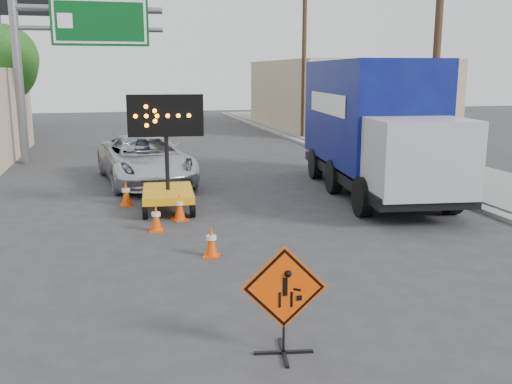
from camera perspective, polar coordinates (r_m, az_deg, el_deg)
name	(u,v)px	position (r m, az deg, el deg)	size (l,w,h in m)	color
ground	(307,324)	(9.11, 5.12, -12.97)	(100.00, 100.00, 0.00)	#2D2D30
curb_right	(351,160)	(25.16, 9.51, 3.14)	(0.40, 60.00, 0.12)	gray
sidewalk_right	(399,158)	(26.16, 14.14, 3.30)	(4.00, 60.00, 0.15)	gray
building_right_far	(344,94)	(40.98, 8.75, 9.64)	(10.00, 14.00, 4.60)	#C8B290
highway_gantry	(68,42)	(25.84, -18.26, 14.09)	(6.18, 0.38, 6.90)	slate
utility_pole_near	(437,46)	(20.81, 17.66, 13.73)	(1.80, 0.26, 9.00)	#3F2C1B
utility_pole_far	(304,57)	(33.58, 4.83, 13.33)	(1.80, 0.26, 9.00)	#3F2C1B
tree_left_far	(4,59)	(38.32, -23.93, 12.07)	(4.10, 4.10, 6.66)	#3F2C1B
construction_sign	(284,298)	(7.88, 2.82, -10.50)	(1.16, 0.83, 1.56)	black
arrow_board	(168,186)	(16.06, -8.82, 0.60)	(2.05, 2.37, 3.24)	orange
pickup_truck	(145,159)	(20.36, -11.00, 3.22)	(2.75, 5.96, 1.66)	silver
box_truck	(373,134)	(18.56, 11.61, 5.71)	(3.65, 9.09, 4.19)	black
cone_a	(211,242)	(12.09, -4.49, -4.96)	(0.42, 0.42, 0.65)	#EF4505
cone_b	(156,218)	(14.16, -9.96, -2.55)	(0.37, 0.37, 0.67)	#EF4505
cone_c	(180,207)	(15.11, -7.65, -1.45)	(0.48, 0.48, 0.73)	#EF4505
cone_d	(126,193)	(17.03, -12.87, -0.14)	(0.42, 0.42, 0.72)	#EF4505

